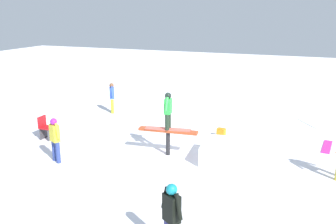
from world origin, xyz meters
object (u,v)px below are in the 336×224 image
(main_rider_on_rail, at_px, (168,112))
(bystander_black, at_px, (172,215))
(folding_chair, at_px, (46,128))
(backpack_on_snow, at_px, (221,133))
(loose_snowboard_magenta, at_px, (327,147))
(loose_snowboard_white, at_px, (309,124))
(bystander_blue, at_px, (112,96))
(rail_feature, at_px, (168,134))
(bystander_yellow, at_px, (55,138))

(main_rider_on_rail, bearing_deg, bystander_black, 103.66)
(folding_chair, xyz_separation_m, backpack_on_snow, (-6.07, -2.64, -0.24))
(loose_snowboard_magenta, bearing_deg, loose_snowboard_white, -161.05)
(loose_snowboard_white, bearing_deg, bystander_black, 133.40)
(bystander_blue, relative_size, folding_chair, 1.61)
(rail_feature, xyz_separation_m, main_rider_on_rail, (0.00, 0.00, 0.75))
(loose_snowboard_white, distance_m, backpack_on_snow, 4.34)
(main_rider_on_rail, bearing_deg, bystander_blue, -50.74)
(loose_snowboard_magenta, distance_m, backpack_on_snow, 3.78)
(bystander_yellow, height_order, bystander_blue, bystander_yellow)
(main_rider_on_rail, distance_m, bystander_black, 5.30)
(bystander_black, height_order, loose_snowboard_magenta, bystander_black)
(main_rider_on_rail, xyz_separation_m, bystander_blue, (4.38, -3.96, -0.69))
(rail_feature, bearing_deg, loose_snowboard_white, -133.88)
(rail_feature, bearing_deg, bystander_black, 106.88)
(bystander_blue, relative_size, backpack_on_snow, 4.17)
(bystander_black, bearing_deg, bystander_blue, 158.42)
(main_rider_on_rail, relative_size, bystander_yellow, 1.06)
(bystander_blue, bearing_deg, rail_feature, 15.38)
(loose_snowboard_magenta, bearing_deg, backpack_on_snow, -79.79)
(folding_chair, distance_m, backpack_on_snow, 6.62)
(rail_feature, distance_m, bystander_blue, 5.90)
(bystander_blue, xyz_separation_m, loose_snowboard_white, (-8.71, -1.50, -0.78))
(loose_snowboard_white, distance_m, folding_chair, 10.79)
(main_rider_on_rail, height_order, bystander_yellow, main_rider_on_rail)
(main_rider_on_rail, xyz_separation_m, bystander_yellow, (3.11, 1.86, -0.68))
(main_rider_on_rail, height_order, backpack_on_snow, main_rider_on_rail)
(bystander_yellow, bearing_deg, backpack_on_snow, 70.61)
(rail_feature, height_order, loose_snowboard_white, rail_feature)
(rail_feature, relative_size, bystander_blue, 1.42)
(bystander_yellow, xyz_separation_m, folding_chair, (1.74, -1.64, -0.40))
(loose_snowboard_white, bearing_deg, bystander_blue, 65.92)
(bystander_yellow, relative_size, loose_snowboard_magenta, 1.03)
(rail_feature, height_order, main_rider_on_rail, main_rider_on_rail)
(loose_snowboard_white, bearing_deg, rail_feature, 107.70)
(loose_snowboard_white, relative_size, folding_chair, 1.61)
(folding_chair, relative_size, backpack_on_snow, 2.59)
(main_rider_on_rail, xyz_separation_m, bystander_black, (-2.00, 4.87, -0.64))
(bystander_black, relative_size, loose_snowboard_white, 1.07)
(main_rider_on_rail, height_order, loose_snowboard_magenta, main_rider_on_rail)
(loose_snowboard_white, xyz_separation_m, backpack_on_snow, (3.11, 3.03, 0.16))
(loose_snowboard_magenta, bearing_deg, bystander_blue, -91.99)
(loose_snowboard_white, bearing_deg, main_rider_on_rail, 107.70)
(loose_snowboard_white, bearing_deg, loose_snowboard_magenta, 159.69)
(bystander_yellow, height_order, folding_chair, bystander_yellow)
(rail_feature, xyz_separation_m, bystander_yellow, (3.11, 1.86, 0.08))
(bystander_blue, xyz_separation_m, bystander_black, (-6.38, 8.82, 0.06))
(bystander_yellow, relative_size, backpack_on_snow, 4.26)
(bystander_blue, height_order, folding_chair, bystander_blue)
(bystander_black, distance_m, backpack_on_snow, 7.36)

